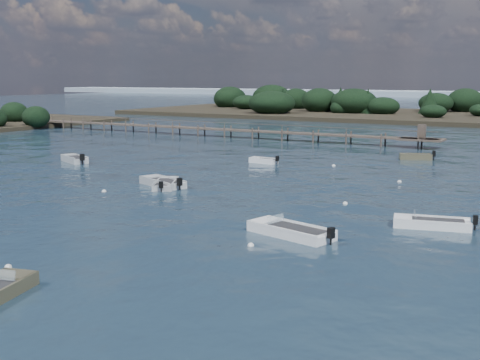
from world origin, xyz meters
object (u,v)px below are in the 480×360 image
Objects in this scene: tender_far_grey at (75,160)px; dinghy_extra_a at (166,185)px; dinghy_mid_grey at (163,184)px; dinghy_mid_white_b at (431,225)px; jetty at (228,130)px; tender_far_grey_b at (416,158)px; tender_far_white at (263,162)px; dinghy_mid_white_a at (290,233)px.

dinghy_extra_a is at bearing -21.88° from tender_far_grey.
dinghy_mid_grey reaches higher than dinghy_mid_white_b.
jetty reaches higher than dinghy_extra_a.
jetty is at bearing 160.00° from tender_far_grey_b.
jetty reaches higher than tender_far_grey.
tender_far_grey_b is (12.77, 24.01, 0.01)m from dinghy_mid_grey.
tender_far_white is (0.48, 14.60, 0.01)m from dinghy_extra_a.
tender_far_grey_b is 0.87× the size of tender_far_grey.
dinghy_mid_white_b is (20.21, -2.87, -0.02)m from dinghy_mid_grey.
dinghy_mid_white_b reaches higher than tender_far_white.
tender_far_white is 18.00m from tender_far_grey.
tender_far_grey_b is 0.78× the size of dinghy_mid_white_b.
dinghy_mid_white_a is at bearing -87.23° from tender_far_grey_b.
jetty reaches higher than dinghy_mid_grey.
jetty is at bearing 89.66° from tender_far_grey.
dinghy_mid_white_a is 51.33m from jetty.
dinghy_mid_white_a is 1.10× the size of dinghy_mid_grey.
dinghy_mid_white_a is at bearing -59.34° from tender_far_white.
dinghy_mid_white_a reaches higher than dinghy_mid_white_b.
jetty is at bearing 128.73° from tender_far_white.
tender_far_grey is at bearing 158.12° from dinghy_extra_a.
dinghy_mid_white_a is 0.08× the size of jetty.
dinghy_mid_white_a is at bearing -55.39° from jetty.
jetty is (-29.15, 42.24, 0.83)m from dinghy_mid_white_a.
dinghy_mid_grey is at bearing -118.01° from tender_far_grey_b.
tender_far_grey is at bearing -147.04° from tender_far_grey_b.
dinghy_extra_a is at bearing -65.95° from jetty.
dinghy_extra_a is 16.65m from tender_far_grey.
tender_far_grey_b is (-1.56, 32.20, 0.01)m from dinghy_mid_white_a.
dinghy_mid_white_b is at bearing -14.16° from tender_far_grey.
tender_far_white is at bearing 138.13° from dinghy_mid_white_b.
tender_far_grey reaches higher than tender_far_white.
tender_far_white is at bearing 120.66° from dinghy_mid_white_a.
dinghy_mid_white_a is 32.24m from tender_far_grey_b.
dinghy_extra_a is 0.50m from dinghy_mid_grey.
tender_far_grey is 28.06m from jetty.
tender_far_grey reaches higher than tender_far_grey_b.
tender_far_grey_b is at bearing 39.09° from tender_far_white.
jetty is (-14.82, 34.05, 0.83)m from dinghy_mid_grey.
dinghy_mid_white_a is 26.25m from tender_far_white.
dinghy_extra_a is at bearing 172.29° from dinghy_mid_white_b.
dinghy_mid_grey is 1.04× the size of dinghy_mid_white_b.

